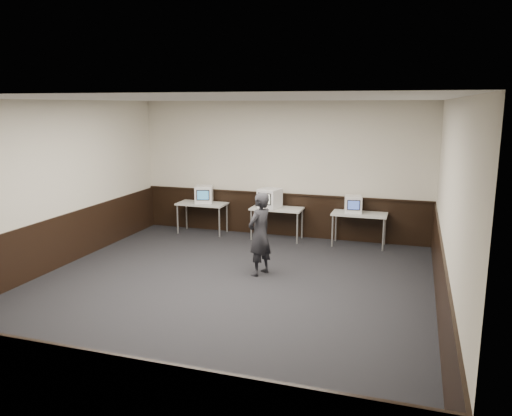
{
  "coord_description": "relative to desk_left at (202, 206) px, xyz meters",
  "views": [
    {
      "loc": [
        3.01,
        -7.37,
        3.11
      ],
      "look_at": [
        0.13,
        1.6,
        1.15
      ],
      "focal_mm": 35.0,
      "sensor_mm": 36.0,
      "label": 1
    }
  ],
  "objects": [
    {
      "name": "floor",
      "position": [
        1.9,
        -3.6,
        -0.68
      ],
      "size": [
        8.0,
        8.0,
        0.0
      ],
      "primitive_type": "plane",
      "color": "black",
      "rests_on": "ground"
    },
    {
      "name": "ceiling",
      "position": [
        1.9,
        -3.6,
        2.52
      ],
      "size": [
        8.0,
        8.0,
        0.0
      ],
      "primitive_type": "plane",
      "rotation": [
        3.14,
        0.0,
        0.0
      ],
      "color": "white",
      "rests_on": "back_wall"
    },
    {
      "name": "back_wall",
      "position": [
        1.9,
        0.4,
        0.92
      ],
      "size": [
        7.0,
        0.0,
        7.0
      ],
      "primitive_type": "plane",
      "rotation": [
        1.57,
        0.0,
        0.0
      ],
      "color": "beige",
      "rests_on": "ground"
    },
    {
      "name": "front_wall",
      "position": [
        1.9,
        -7.6,
        0.92
      ],
      "size": [
        7.0,
        0.0,
        7.0
      ],
      "primitive_type": "plane",
      "rotation": [
        -1.57,
        0.0,
        0.0
      ],
      "color": "beige",
      "rests_on": "ground"
    },
    {
      "name": "left_wall",
      "position": [
        -1.6,
        -3.6,
        0.92
      ],
      "size": [
        0.0,
        8.0,
        8.0
      ],
      "primitive_type": "plane",
      "rotation": [
        1.57,
        0.0,
        1.57
      ],
      "color": "beige",
      "rests_on": "ground"
    },
    {
      "name": "right_wall",
      "position": [
        5.4,
        -3.6,
        0.92
      ],
      "size": [
        0.0,
        8.0,
        8.0
      ],
      "primitive_type": "plane",
      "rotation": [
        1.57,
        0.0,
        -1.57
      ],
      "color": "beige",
      "rests_on": "ground"
    },
    {
      "name": "wainscot_back",
      "position": [
        1.9,
        0.38,
        -0.18
      ],
      "size": [
        6.98,
        0.04,
        1.0
      ],
      "primitive_type": "cube",
      "color": "black",
      "rests_on": "back_wall"
    },
    {
      "name": "wainscot_front",
      "position": [
        1.9,
        -7.58,
        -0.18
      ],
      "size": [
        6.98,
        0.04,
        1.0
      ],
      "primitive_type": "cube",
      "color": "black",
      "rests_on": "front_wall"
    },
    {
      "name": "wainscot_left",
      "position": [
        -1.58,
        -3.6,
        -0.18
      ],
      "size": [
        0.04,
        7.98,
        1.0
      ],
      "primitive_type": "cube",
      "color": "black",
      "rests_on": "left_wall"
    },
    {
      "name": "wainscot_right",
      "position": [
        5.38,
        -3.6,
        -0.18
      ],
      "size": [
        0.04,
        7.98,
        1.0
      ],
      "primitive_type": "cube",
      "color": "black",
      "rests_on": "right_wall"
    },
    {
      "name": "wainscot_rail",
      "position": [
        1.9,
        0.36,
        0.34
      ],
      "size": [
        6.98,
        0.06,
        0.04
      ],
      "primitive_type": "cube",
      "color": "black",
      "rests_on": "wainscot_back"
    },
    {
      "name": "desk_left",
      "position": [
        0.0,
        0.0,
        0.0
      ],
      "size": [
        1.2,
        0.6,
        0.75
      ],
      "color": "beige",
      "rests_on": "ground"
    },
    {
      "name": "desk_center",
      "position": [
        1.9,
        0.0,
        0.0
      ],
      "size": [
        1.2,
        0.6,
        0.75
      ],
      "color": "beige",
      "rests_on": "ground"
    },
    {
      "name": "desk_right",
      "position": [
        3.8,
        0.0,
        0.0
      ],
      "size": [
        1.2,
        0.6,
        0.75
      ],
      "color": "beige",
      "rests_on": "ground"
    },
    {
      "name": "emac_left",
      "position": [
        0.04,
        0.03,
        0.28
      ],
      "size": [
        0.53,
        0.54,
        0.42
      ],
      "rotation": [
        0.0,
        0.0,
        0.3
      ],
      "color": "white",
      "rests_on": "desk_left"
    },
    {
      "name": "emac_center",
      "position": [
        1.73,
        -0.03,
        0.3
      ],
      "size": [
        0.55,
        0.57,
        0.45
      ],
      "rotation": [
        0.0,
        0.0,
        -0.25
      ],
      "color": "white",
      "rests_on": "desk_center"
    },
    {
      "name": "emac_right",
      "position": [
        3.65,
        0.02,
        0.26
      ],
      "size": [
        0.44,
        0.45,
        0.37
      ],
      "rotation": [
        0.0,
        0.0,
        0.17
      ],
      "color": "white",
      "rests_on": "desk_right"
    },
    {
      "name": "person",
      "position": [
        2.26,
        -2.5,
        0.1
      ],
      "size": [
        0.55,
        0.66,
        1.55
      ],
      "primitive_type": "imported",
      "rotation": [
        0.0,
        0.0,
        -1.94
      ],
      "color": "black",
      "rests_on": "ground"
    }
  ]
}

